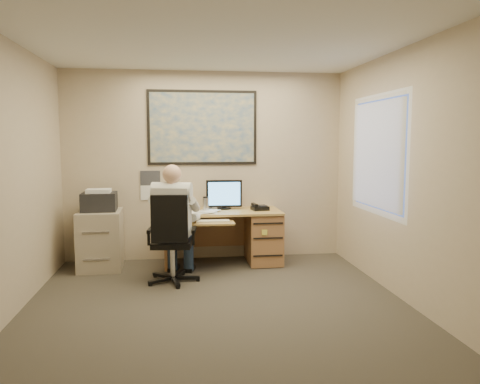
{
  "coord_description": "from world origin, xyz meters",
  "views": [
    {
      "loc": [
        -0.39,
        -4.51,
        1.72
      ],
      "look_at": [
        0.38,
        1.3,
        1.07
      ],
      "focal_mm": 35.0,
      "sensor_mm": 36.0,
      "label": 1
    }
  ],
  "objects": [
    {
      "name": "wall_calendar",
      "position": [
        -0.78,
        2.24,
        1.08
      ],
      "size": [
        0.28,
        0.01,
        0.42
      ],
      "primitive_type": "cube",
      "color": "white",
      "rests_on": "room_shell"
    },
    {
      "name": "person",
      "position": [
        -0.47,
        1.16,
        0.72
      ],
      "size": [
        0.79,
        0.98,
        1.43
      ],
      "primitive_type": null,
      "rotation": [
        0.0,
        0.0,
        -0.23
      ],
      "color": "silver",
      "rests_on": "office_chair"
    },
    {
      "name": "office_chair",
      "position": [
        -0.46,
        1.07,
        0.32
      ],
      "size": [
        0.72,
        0.72,
        1.09
      ],
      "rotation": [
        0.0,
        0.0,
        -0.11
      ],
      "color": "black",
      "rests_on": "ground"
    },
    {
      "name": "room_shell",
      "position": [
        0.0,
        0.0,
        1.35
      ],
      "size": [
        4.0,
        4.5,
        2.7
      ],
      "color": "#3B352D",
      "rests_on": "ground"
    },
    {
      "name": "window_blinds",
      "position": [
        1.97,
        0.8,
        1.55
      ],
      "size": [
        0.06,
        1.4,
        1.3
      ],
      "primitive_type": null,
      "color": "beige",
      "rests_on": "room_shell"
    },
    {
      "name": "filing_cabinet",
      "position": [
        -1.44,
        1.86,
        0.46
      ],
      "size": [
        0.58,
        0.69,
        1.08
      ],
      "rotation": [
        0.0,
        0.0,
        0.04
      ],
      "color": "#ADA08B",
      "rests_on": "ground"
    },
    {
      "name": "world_map",
      "position": [
        -0.03,
        2.23,
        1.9
      ],
      "size": [
        1.56,
        0.03,
        1.06
      ],
      "primitive_type": "cube",
      "color": "#1E4C93",
      "rests_on": "room_shell"
    },
    {
      "name": "desk",
      "position": [
        0.55,
        1.9,
        0.44
      ],
      "size": [
        1.6,
        0.97,
        1.15
      ],
      "color": "tan",
      "rests_on": "ground"
    }
  ]
}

